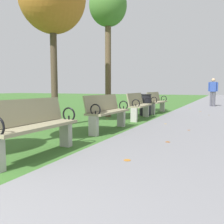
# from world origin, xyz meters

# --- Properties ---
(paved_walkway) EXTENTS (2.84, 44.00, 0.02)m
(paved_walkway) POSITION_xyz_m (1.42, 18.00, 0.01)
(paved_walkway) COLOR slate
(paved_walkway) RESTS_ON ground
(park_bench_2) EXTENTS (0.47, 1.60, 0.90)m
(park_bench_2) POSITION_xyz_m (-0.50, 2.46, 0.49)
(park_bench_2) COLOR gray
(park_bench_2) RESTS_ON ground
(park_bench_3) EXTENTS (0.52, 1.61, 0.90)m
(park_bench_3) POSITION_xyz_m (-0.50, 5.01, 0.49)
(park_bench_3) COLOR gray
(park_bench_3) RESTS_ON ground
(park_bench_4) EXTENTS (0.55, 1.62, 0.90)m
(park_bench_4) POSITION_xyz_m (-0.50, 7.50, 0.49)
(park_bench_4) COLOR gray
(park_bench_4) RESTS_ON ground
(park_bench_5) EXTENTS (0.52, 1.61, 0.90)m
(park_bench_5) POSITION_xyz_m (-0.50, 9.84, 0.49)
(park_bench_5) COLOR gray
(park_bench_5) RESTS_ON ground
(tree_4) EXTENTS (1.35, 1.35, 4.77)m
(tree_4) POSITION_xyz_m (-1.77, 7.66, 3.90)
(tree_4) COLOR brown
(tree_4) RESTS_ON ground
(pedestrian_walking) EXTENTS (0.53, 0.24, 1.62)m
(pedestrian_walking) POSITION_xyz_m (1.53, 14.74, 0.93)
(pedestrian_walking) COLOR #4C4C56
(pedestrian_walking) RESTS_ON paved_walkway
(trash_bin) EXTENTS (0.48, 0.48, 0.84)m
(trash_bin) POSITION_xyz_m (-0.65, 8.69, 0.42)
(trash_bin) COLOR black
(trash_bin) RESTS_ON ground
(scattered_leaves) EXTENTS (4.79, 13.15, 0.02)m
(scattered_leaves) POSITION_xyz_m (0.39, 5.53, 0.02)
(scattered_leaves) COLOR gold
(scattered_leaves) RESTS_ON ground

